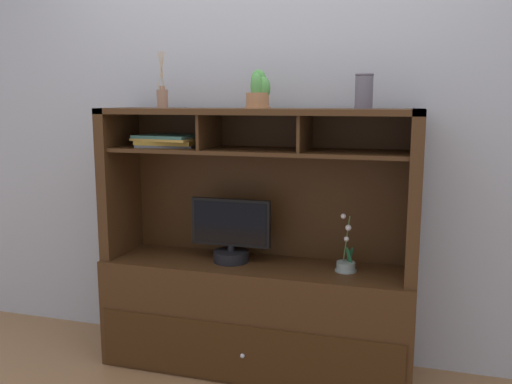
{
  "coord_description": "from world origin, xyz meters",
  "views": [
    {
      "loc": [
        0.79,
        -2.65,
        1.45
      ],
      "look_at": [
        0.0,
        0.0,
        0.98
      ],
      "focal_mm": 37.72,
      "sensor_mm": 36.0,
      "label": 1
    }
  ],
  "objects_px": {
    "potted_succulent": "(259,93)",
    "magazine_stack_left": "(169,141)",
    "media_console": "(256,290)",
    "tv_monitor": "(231,235)",
    "diffuser_bottle": "(162,98)",
    "potted_orchid": "(346,262)",
    "ceramic_vase": "(364,91)"
  },
  "relations": [
    {
      "from": "potted_succulent",
      "to": "ceramic_vase",
      "type": "height_order",
      "value": "potted_succulent"
    },
    {
      "from": "tv_monitor",
      "to": "potted_orchid",
      "type": "relative_size",
      "value": 1.44
    },
    {
      "from": "tv_monitor",
      "to": "magazine_stack_left",
      "type": "distance_m",
      "value": 0.61
    },
    {
      "from": "potted_orchid",
      "to": "magazine_stack_left",
      "type": "relative_size",
      "value": 0.81
    },
    {
      "from": "tv_monitor",
      "to": "magazine_stack_left",
      "type": "bearing_deg",
      "value": 177.12
    },
    {
      "from": "media_console",
      "to": "potted_succulent",
      "type": "bearing_deg",
      "value": 77.93
    },
    {
      "from": "diffuser_bottle",
      "to": "potted_succulent",
      "type": "height_order",
      "value": "diffuser_bottle"
    },
    {
      "from": "ceramic_vase",
      "to": "magazine_stack_left",
      "type": "bearing_deg",
      "value": -179.7
    },
    {
      "from": "media_console",
      "to": "tv_monitor",
      "type": "bearing_deg",
      "value": -173.57
    },
    {
      "from": "media_console",
      "to": "diffuser_bottle",
      "type": "bearing_deg",
      "value": 177.49
    },
    {
      "from": "potted_orchid",
      "to": "ceramic_vase",
      "type": "relative_size",
      "value": 1.79
    },
    {
      "from": "potted_orchid",
      "to": "ceramic_vase",
      "type": "distance_m",
      "value": 0.86
    },
    {
      "from": "potted_orchid",
      "to": "potted_succulent",
      "type": "height_order",
      "value": "potted_succulent"
    },
    {
      "from": "media_console",
      "to": "diffuser_bottle",
      "type": "xyz_separation_m",
      "value": [
        -0.54,
        0.02,
        1.02
      ]
    },
    {
      "from": "media_console",
      "to": "potted_orchid",
      "type": "relative_size",
      "value": 5.49
    },
    {
      "from": "potted_orchid",
      "to": "diffuser_bottle",
      "type": "relative_size",
      "value": 1.01
    },
    {
      "from": "potted_succulent",
      "to": "potted_orchid",
      "type": "bearing_deg",
      "value": -3.5
    },
    {
      "from": "potted_succulent",
      "to": "ceramic_vase",
      "type": "xyz_separation_m",
      "value": [
        0.53,
        -0.01,
        0.01
      ]
    },
    {
      "from": "tv_monitor",
      "to": "potted_succulent",
      "type": "bearing_deg",
      "value": 14.98
    },
    {
      "from": "media_console",
      "to": "tv_monitor",
      "type": "xyz_separation_m",
      "value": [
        -0.14,
        -0.02,
        0.3
      ]
    },
    {
      "from": "diffuser_bottle",
      "to": "ceramic_vase",
      "type": "height_order",
      "value": "diffuser_bottle"
    },
    {
      "from": "media_console",
      "to": "potted_succulent",
      "type": "xyz_separation_m",
      "value": [
        0.0,
        0.02,
        1.05
      ]
    },
    {
      "from": "tv_monitor",
      "to": "potted_succulent",
      "type": "xyz_separation_m",
      "value": [
        0.14,
        0.04,
        0.75
      ]
    },
    {
      "from": "potted_succulent",
      "to": "magazine_stack_left",
      "type": "bearing_deg",
      "value": -177.68
    },
    {
      "from": "diffuser_bottle",
      "to": "potted_orchid",
      "type": "bearing_deg",
      "value": -1.68
    },
    {
      "from": "media_console",
      "to": "tv_monitor",
      "type": "height_order",
      "value": "media_console"
    },
    {
      "from": "media_console",
      "to": "magazine_stack_left",
      "type": "xyz_separation_m",
      "value": [
        -0.5,
        0.0,
        0.8
      ]
    },
    {
      "from": "tv_monitor",
      "to": "potted_orchid",
      "type": "xyz_separation_m",
      "value": [
        0.62,
        0.01,
        -0.1
      ]
    },
    {
      "from": "media_console",
      "to": "diffuser_bottle",
      "type": "distance_m",
      "value": 1.16
    },
    {
      "from": "ceramic_vase",
      "to": "media_console",
      "type": "bearing_deg",
      "value": -179.16
    },
    {
      "from": "media_console",
      "to": "potted_orchid",
      "type": "xyz_separation_m",
      "value": [
        0.48,
        -0.01,
        0.2
      ]
    },
    {
      "from": "potted_orchid",
      "to": "potted_succulent",
      "type": "xyz_separation_m",
      "value": [
        -0.47,
        0.03,
        0.85
      ]
    }
  ]
}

